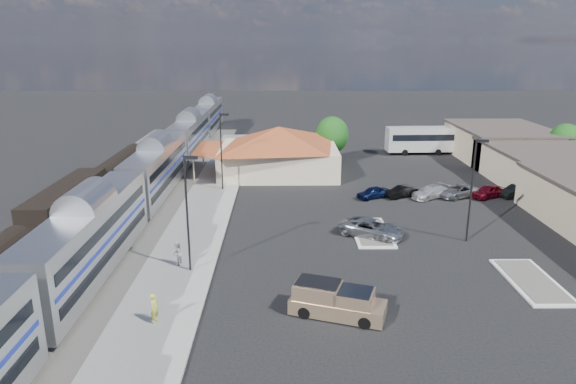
{
  "coord_description": "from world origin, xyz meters",
  "views": [
    {
      "loc": [
        -4.03,
        -41.52,
        16.8
      ],
      "look_at": [
        -3.49,
        5.79,
        2.8
      ],
      "focal_mm": 32.0,
      "sensor_mm": 36.0,
      "label": 1
    }
  ],
  "objects_px": {
    "suv": "(372,228)",
    "coach_bus": "(428,139)",
    "station_depot": "(278,150)",
    "pickup_truck": "(338,302)"
  },
  "relations": [
    {
      "from": "pickup_truck",
      "to": "station_depot",
      "type": "bearing_deg",
      "value": 25.31
    },
    {
      "from": "station_depot",
      "to": "coach_bus",
      "type": "relative_size",
      "value": 1.43
    },
    {
      "from": "pickup_truck",
      "to": "suv",
      "type": "distance_m",
      "value": 14.31
    },
    {
      "from": "station_depot",
      "to": "pickup_truck",
      "type": "relative_size",
      "value": 2.89
    },
    {
      "from": "station_depot",
      "to": "suv",
      "type": "distance_m",
      "value": 24.53
    },
    {
      "from": "suv",
      "to": "pickup_truck",
      "type": "bearing_deg",
      "value": -166.14
    },
    {
      "from": "suv",
      "to": "coach_bus",
      "type": "distance_m",
      "value": 37.82
    },
    {
      "from": "coach_bus",
      "to": "station_depot",
      "type": "bearing_deg",
      "value": 115.53
    },
    {
      "from": "station_depot",
      "to": "pickup_truck",
      "type": "distance_m",
      "value": 36.78
    },
    {
      "from": "station_depot",
      "to": "coach_bus",
      "type": "xyz_separation_m",
      "value": [
        22.95,
        12.0,
        -0.77
      ]
    }
  ]
}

